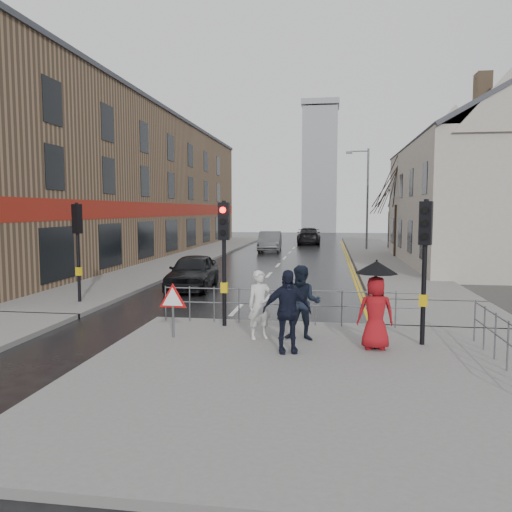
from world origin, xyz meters
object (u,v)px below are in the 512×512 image
(pedestrian_b, at_px, (303,303))
(pedestrian_with_umbrella, at_px, (376,301))
(car_mid, at_px, (270,241))
(car_parked, at_px, (193,272))
(pedestrian_a, at_px, (260,305))
(pedestrian_d, at_px, (287,311))

(pedestrian_b, relative_size, pedestrian_with_umbrella, 0.90)
(pedestrian_b, bearing_deg, car_mid, 101.43)
(car_parked, height_order, car_mid, car_mid)
(pedestrian_b, xyz_separation_m, pedestrian_with_umbrella, (1.68, -0.56, 0.20))
(car_mid, bearing_deg, pedestrian_a, -86.74)
(pedestrian_b, xyz_separation_m, pedestrian_d, (-0.29, -1.10, 0.01))
(car_parked, bearing_deg, car_mid, 84.20)
(pedestrian_d, xyz_separation_m, car_parked, (-4.71, 9.19, -0.34))
(car_parked, xyz_separation_m, car_mid, (0.97, 19.24, 0.07))
(pedestrian_a, distance_m, pedestrian_with_umbrella, 2.78)
(car_mid, bearing_deg, pedestrian_b, -84.59)
(pedestrian_b, relative_size, car_mid, 0.38)
(pedestrian_b, xyz_separation_m, car_parked, (-5.00, 8.09, -0.32))
(pedestrian_a, bearing_deg, pedestrian_b, -25.91)
(pedestrian_b, xyz_separation_m, car_mid, (-4.03, 27.33, -0.26))
(pedestrian_d, height_order, car_parked, pedestrian_d)
(pedestrian_b, distance_m, car_parked, 9.52)
(pedestrian_with_umbrella, relative_size, pedestrian_d, 1.09)
(pedestrian_a, distance_m, pedestrian_d, 1.30)
(pedestrian_b, height_order, car_mid, pedestrian_b)
(pedestrian_a, bearing_deg, car_mid, 68.18)
(pedestrian_with_umbrella, xyz_separation_m, car_parked, (-6.68, 8.65, -0.52))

